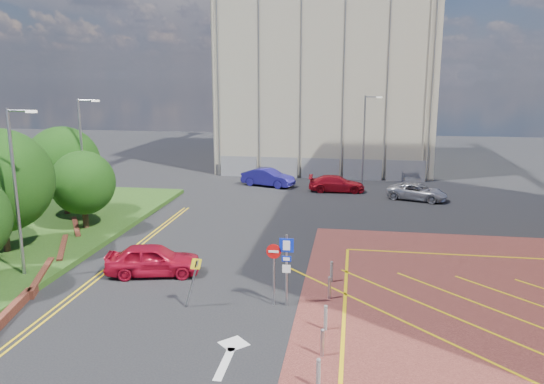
% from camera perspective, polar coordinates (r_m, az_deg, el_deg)
% --- Properties ---
extents(ground, '(140.00, 140.00, 0.00)m').
position_cam_1_polar(ground, '(22.62, -0.08, -13.08)').
color(ground, black).
rests_on(ground, ground).
extents(retaining_wall, '(6.06, 20.33, 0.40)m').
position_cam_1_polar(retaining_wall, '(28.41, -23.88, -8.31)').
color(retaining_wall, brown).
rests_on(retaining_wall, ground).
extents(tree_b, '(5.60, 5.60, 6.74)m').
position_cam_1_polar(tree_b, '(31.82, -27.25, 1.08)').
color(tree_b, '#3D2B1C').
rests_on(tree_b, grass_bed).
extents(tree_c, '(4.00, 4.00, 4.90)m').
position_cam_1_polar(tree_c, '(35.09, -19.69, 0.95)').
color(tree_c, '#3D2B1C').
rests_on(tree_c, grass_bed).
extents(tree_d, '(5.00, 5.00, 6.08)m').
position_cam_1_polar(tree_d, '(39.01, -21.56, 2.91)').
color(tree_d, '#3D2B1C').
rests_on(tree_d, grass_bed).
extents(lamp_left_near, '(1.53, 0.16, 8.00)m').
position_cam_1_polar(lamp_left_near, '(27.58, -25.77, 0.56)').
color(lamp_left_near, '#9EA0A8').
rests_on(lamp_left_near, grass_bed).
extents(lamp_left_far, '(1.53, 0.16, 8.00)m').
position_cam_1_polar(lamp_left_far, '(37.02, -19.65, 3.82)').
color(lamp_left_far, '#9EA0A8').
rests_on(lamp_left_far, grass_bed).
extents(lamp_back, '(1.53, 0.16, 8.00)m').
position_cam_1_polar(lamp_back, '(48.47, 9.96, 5.88)').
color(lamp_back, '#9EA0A8').
rests_on(lamp_back, ground).
extents(sign_cluster, '(1.17, 0.12, 3.20)m').
position_cam_1_polar(sign_cluster, '(22.72, 1.05, -7.62)').
color(sign_cluster, '#9EA0A8').
rests_on(sign_cluster, ground).
extents(warning_sign, '(0.78, 0.42, 2.25)m').
position_cam_1_polar(warning_sign, '(22.94, -8.45, -8.96)').
color(warning_sign, '#9EA0A8').
rests_on(warning_sign, ground).
extents(bollard_row, '(0.14, 11.14, 0.90)m').
position_cam_1_polar(bollard_row, '(20.71, 5.67, -14.24)').
color(bollard_row, '#9EA0A8').
rests_on(bollard_row, forecourt).
extents(construction_building, '(21.20, 19.20, 22.00)m').
position_cam_1_polar(construction_building, '(60.26, 6.04, 13.58)').
color(construction_building, '#B0A690').
rests_on(construction_building, ground).
extents(construction_fence, '(21.60, 0.06, 2.00)m').
position_cam_1_polar(construction_fence, '(50.96, 6.32, 2.49)').
color(construction_fence, gray).
rests_on(construction_fence, ground).
extents(car_red_left, '(4.94, 2.81, 1.58)m').
position_cam_1_polar(car_red_left, '(27.20, -12.65, -7.10)').
color(car_red_left, red).
rests_on(car_red_left, ground).
extents(car_blue_back, '(5.06, 3.08, 1.57)m').
position_cam_1_polar(car_blue_back, '(47.52, -0.43, 1.58)').
color(car_blue_back, navy).
rests_on(car_blue_back, ground).
extents(car_red_back, '(4.83, 2.15, 1.38)m').
position_cam_1_polar(car_red_back, '(45.61, 6.96, 0.90)').
color(car_red_back, red).
rests_on(car_red_back, ground).
extents(car_silver_back, '(5.14, 3.56, 1.30)m').
position_cam_1_polar(car_silver_back, '(43.84, 15.36, 0.02)').
color(car_silver_back, '#B8B8C0').
rests_on(car_silver_back, ground).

